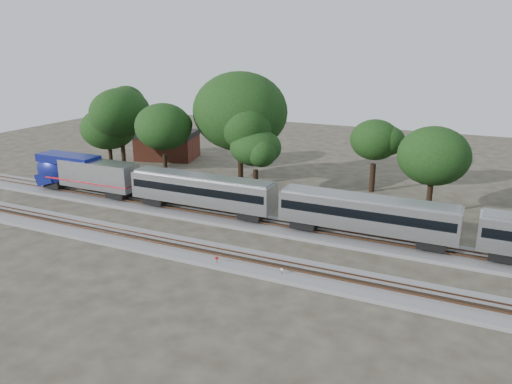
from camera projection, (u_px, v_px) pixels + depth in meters
ground at (229, 242)px, 53.17m from camera, size 160.00×160.00×0.00m
track_far at (254, 223)px, 58.30m from camera, size 160.00×5.00×0.73m
track_near at (210, 254)px, 49.65m from camera, size 160.00×5.00×0.73m
train at (368, 213)px, 51.96m from camera, size 96.47×3.33×4.91m
switch_stand_red at (217, 260)px, 47.16m from camera, size 0.32×0.15×1.05m
switch_stand_white at (282, 272)px, 45.00m from camera, size 0.29×0.13×0.94m
switch_lever at (256, 274)px, 45.51m from camera, size 0.57×0.46×0.30m
brick_building at (167, 145)px, 90.51m from camera, size 11.90×9.69×5.00m
tree_0 at (108, 129)px, 79.67m from camera, size 7.30×7.30×10.29m
tree_1 at (120, 113)px, 77.44m from camera, size 10.07×10.07×14.20m
tree_2 at (163, 127)px, 71.17m from camera, size 8.99×8.99×12.67m
tree_3 at (240, 112)px, 71.09m from camera, size 11.11×11.11×15.66m
tree_4 at (256, 147)px, 67.24m from camera, size 6.93×6.93×9.77m
tree_5 at (375, 140)px, 69.00m from camera, size 7.59×7.59×10.70m
tree_6 at (434, 156)px, 59.35m from camera, size 7.56×7.56×10.66m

